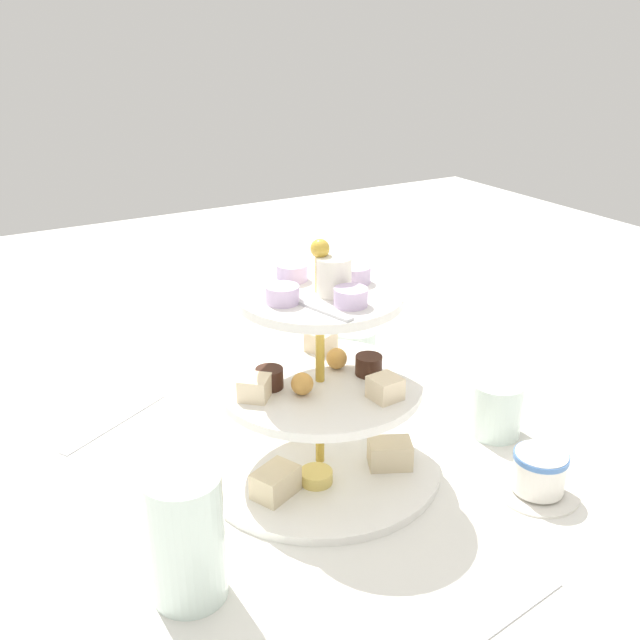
% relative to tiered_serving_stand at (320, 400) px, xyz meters
% --- Properties ---
extents(ground_plane, '(2.40, 2.40, 0.00)m').
position_rel_tiered_serving_stand_xyz_m(ground_plane, '(-0.00, 0.00, -0.09)').
color(ground_plane, silver).
extents(tiered_serving_stand, '(0.27, 0.27, 0.27)m').
position_rel_tiered_serving_stand_xyz_m(tiered_serving_stand, '(0.00, 0.00, 0.00)').
color(tiered_serving_stand, white).
rests_on(tiered_serving_stand, ground_plane).
extents(water_glass_tall_right, '(0.07, 0.07, 0.12)m').
position_rel_tiered_serving_stand_xyz_m(water_glass_tall_right, '(0.11, -0.20, -0.03)').
color(water_glass_tall_right, silver).
rests_on(water_glass_tall_right, ground_plane).
extents(water_glass_short_left, '(0.06, 0.06, 0.07)m').
position_rel_tiered_serving_stand_xyz_m(water_glass_short_left, '(0.04, 0.23, -0.05)').
color(water_glass_short_left, silver).
rests_on(water_glass_short_left, ground_plane).
extents(teacup_with_saucer, '(0.09, 0.09, 0.05)m').
position_rel_tiered_serving_stand_xyz_m(teacup_with_saucer, '(0.16, 0.18, -0.06)').
color(teacup_with_saucer, white).
rests_on(teacup_with_saucer, ground_plane).
extents(butter_knife_left, '(0.10, 0.16, 0.00)m').
position_rel_tiered_serving_stand_xyz_m(butter_knife_left, '(-0.22, -0.18, -0.09)').
color(butter_knife_left, silver).
rests_on(butter_knife_left, ground_plane).
extents(butter_knife_right, '(0.04, 0.17, 0.00)m').
position_rel_tiered_serving_stand_xyz_m(butter_knife_right, '(0.28, 0.01, -0.09)').
color(butter_knife_right, silver).
rests_on(butter_knife_right, ground_plane).
extents(water_glass_mid_back, '(0.06, 0.06, 0.09)m').
position_rel_tiered_serving_stand_xyz_m(water_glass_mid_back, '(-0.15, 0.14, -0.05)').
color(water_glass_mid_back, silver).
rests_on(water_glass_mid_back, ground_plane).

